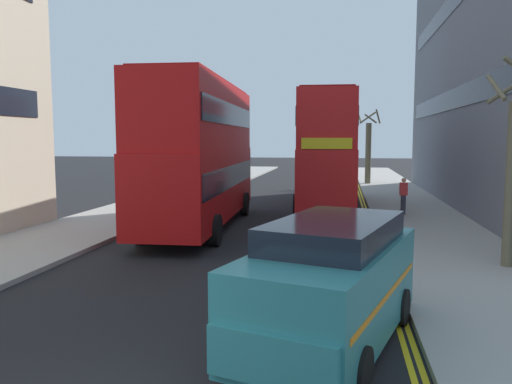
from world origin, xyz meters
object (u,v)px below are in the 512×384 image
double_decker_bus_away (200,150)px  taxi_minivan (329,284)px  pedestrian_far (403,195)px  double_decker_bus_oncoming (325,148)px

double_decker_bus_away → taxi_minivan: bearing=-63.9°
pedestrian_far → double_decker_bus_away: bearing=-154.0°
double_decker_bus_oncoming → pedestrian_far: double_decker_bus_oncoming is taller
taxi_minivan → double_decker_bus_away: bearing=116.1°
double_decker_bus_oncoming → pedestrian_far: 4.87m
taxi_minivan → double_decker_bus_oncoming: bearing=92.2°
double_decker_bus_away → double_decker_bus_oncoming: (4.60, 6.62, 0.00)m
pedestrian_far → double_decker_bus_oncoming: bearing=143.2°
double_decker_bus_oncoming → double_decker_bus_away: bearing=-124.8°
pedestrian_far → taxi_minivan: bearing=-101.1°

